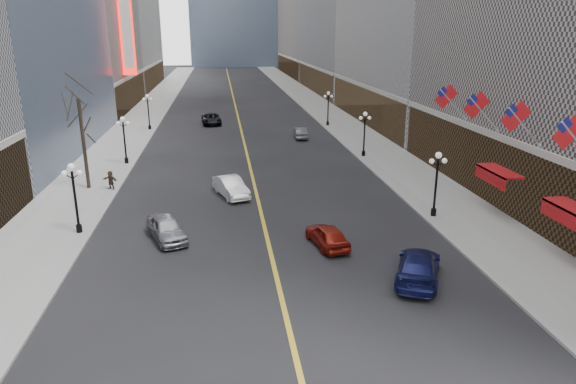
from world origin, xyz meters
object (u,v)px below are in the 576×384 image
object	(u,v)px
car_nb_near	(166,228)
car_sb_far	(300,133)
car_nb_far	(211,119)
car_sb_near	(418,267)
streetlamp_east_1	(437,177)
streetlamp_east_3	(328,105)
streetlamp_west_3	(148,108)
streetlamp_east_2	(365,129)
car_nb_mid	(231,187)
streetlamp_west_1	(74,191)
streetlamp_west_2	(124,135)
car_sb_mid	(327,236)

from	to	relation	value
car_nb_near	car_sb_far	xyz separation A→B (m)	(13.06, 30.02, -0.08)
car_nb_far	car_sb_near	bearing A→B (deg)	-82.30
streetlamp_east_1	car_sb_near	xyz separation A→B (m)	(-4.53, -8.82, -2.15)
car_sb_far	streetlamp_east_3	bearing A→B (deg)	-120.50
streetlamp_east_1	streetlamp_west_3	world-z (taller)	same
streetlamp_east_2	car_nb_mid	bearing A→B (deg)	-140.69
streetlamp_east_3	streetlamp_west_1	distance (m)	43.05
streetlamp_west_3	streetlamp_west_1	bearing A→B (deg)	-90.00
streetlamp_east_2	streetlamp_west_2	size ratio (longest dim) A/B	1.00
streetlamp_west_2	streetlamp_west_3	world-z (taller)	same
streetlamp_east_3	car_nb_mid	distance (m)	32.46
streetlamp_west_1	streetlamp_west_2	distance (m)	18.00
streetlamp_east_2	car_sb_far	size ratio (longest dim) A/B	1.13
car_nb_far	car_sb_near	world-z (taller)	car_sb_near
streetlamp_west_1	car_sb_near	xyz separation A→B (m)	(19.07, -8.82, -2.15)
streetlamp_west_3	streetlamp_west_2	bearing A→B (deg)	-90.00
car_sb_mid	car_sb_far	xyz separation A→B (m)	(3.40, 32.30, -0.02)
car_sb_mid	streetlamp_west_2	bearing A→B (deg)	-66.50
streetlamp_east_3	streetlamp_west_3	size ratio (longest dim) A/B	1.00
car_nb_mid	streetlamp_west_3	bearing A→B (deg)	89.97
streetlamp_west_1	car_sb_far	distance (m)	34.07
streetlamp_west_1	car_nb_near	size ratio (longest dim) A/B	1.04
streetlamp_west_3	car_sb_far	size ratio (longest dim) A/B	1.13
car_nb_mid	car_sb_mid	xyz separation A→B (m)	(5.48, -10.59, -0.07)
streetlamp_east_1	streetlamp_west_1	distance (m)	23.60
car_nb_far	streetlamp_west_3	bearing A→B (deg)	-160.69
streetlamp_west_3	car_sb_near	bearing A→B (deg)	-66.95
streetlamp_east_1	car_sb_mid	size ratio (longest dim) A/B	1.13
streetlamp_east_1	car_sb_near	size ratio (longest dim) A/B	0.87
car_nb_near	streetlamp_east_2	bearing A→B (deg)	26.29
car_sb_mid	streetlamp_east_2	bearing A→B (deg)	-122.22
streetlamp_east_2	car_nb_far	bearing A→B (deg)	125.94
streetlamp_west_3	car_sb_near	xyz separation A→B (m)	(19.07, -44.82, -2.15)
streetlamp_west_2	streetlamp_west_3	distance (m)	18.00
streetlamp_west_3	car_sb_mid	xyz separation A→B (m)	(15.28, -39.89, -2.22)
streetlamp_west_2	car_sb_near	distance (m)	32.98
streetlamp_west_2	car_nb_near	world-z (taller)	streetlamp_west_2
streetlamp_west_1	car_nb_mid	xyz separation A→B (m)	(9.80, 6.70, -2.15)
streetlamp_west_3	car_nb_mid	bearing A→B (deg)	-71.51
streetlamp_east_1	car_sb_far	xyz separation A→B (m)	(-4.93, 28.40, -2.24)
car_sb_far	streetlamp_west_2	bearing A→B (deg)	31.59
streetlamp_east_1	streetlamp_west_2	world-z (taller)	same
streetlamp_east_1	streetlamp_west_3	xyz separation A→B (m)	(-23.60, 36.00, 0.00)
streetlamp_east_2	car_nb_far	xyz separation A→B (m)	(-15.68, 21.62, -2.16)
streetlamp_east_1	streetlamp_east_3	xyz separation A→B (m)	(0.00, 36.00, 0.00)
streetlamp_east_3	streetlamp_west_2	world-z (taller)	same
streetlamp_east_3	car_sb_near	xyz separation A→B (m)	(-4.53, -44.82, -2.15)
streetlamp_west_1	car_sb_far	bearing A→B (deg)	56.68
streetlamp_east_2	streetlamp_east_3	size ratio (longest dim) A/B	1.00
streetlamp_west_2	car_sb_mid	xyz separation A→B (m)	(15.28, -21.89, -2.22)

